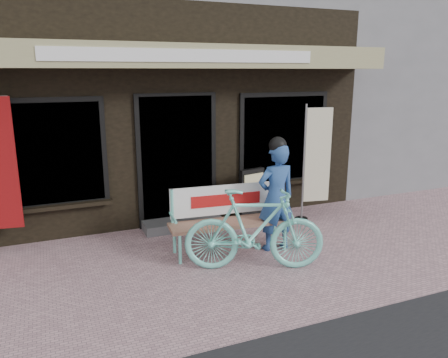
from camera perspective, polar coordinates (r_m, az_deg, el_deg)
name	(u,v)px	position (r m, az deg, el deg)	size (l,w,h in m)	color
ground	(223,271)	(5.82, -0.17, -11.94)	(70.00, 70.00, 0.00)	#AE858C
storefront	(136,49)	(10.02, -11.47, 16.26)	(7.00, 6.77, 6.00)	black
neighbor_right_near	(415,62)	(14.73, 23.66, 13.83)	(10.00, 7.00, 5.60)	slate
bench	(228,213)	(6.29, 0.55, -4.48)	(1.77, 0.59, 0.94)	#6FD9C7
person	(276,195)	(6.27, 6.83, -2.12)	(0.57, 0.37, 1.66)	#294E8F
bicycle	(254,230)	(5.68, 3.99, -6.64)	(0.51, 1.81, 1.09)	#6FD9C7
nobori_cream	(315,162)	(7.58, 11.81, 2.24)	(0.60, 0.25, 2.02)	gray
menu_stand	(252,195)	(7.44, 3.64, -2.13)	(0.48, 0.20, 0.94)	black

